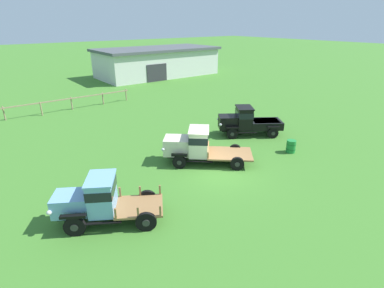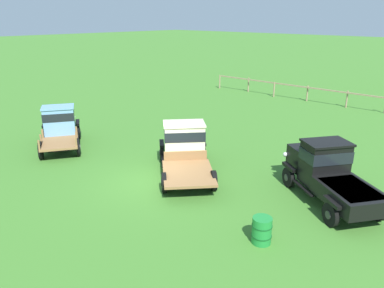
{
  "view_description": "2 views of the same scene",
  "coord_description": "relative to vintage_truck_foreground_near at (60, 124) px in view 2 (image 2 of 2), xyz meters",
  "views": [
    {
      "loc": [
        -10.53,
        -11.25,
        8.04
      ],
      "look_at": [
        -0.17,
        2.28,
        1.0
      ],
      "focal_mm": 28.0,
      "sensor_mm": 36.0,
      "label": 1
    },
    {
      "loc": [
        10.7,
        -9.4,
        6.51
      ],
      "look_at": [
        -0.17,
        2.28,
        1.0
      ],
      "focal_mm": 35.0,
      "sensor_mm": 36.0,
      "label": 2
    }
  ],
  "objects": [
    {
      "name": "ground_plane",
      "position": [
        7.16,
        0.35,
        -1.1
      ],
      "size": [
        240.0,
        240.0,
        0.0
      ],
      "primitive_type": "plane",
      "color": "#3D7528"
    },
    {
      "name": "paddock_fence",
      "position": [
        3.19,
        18.57,
        -0.22
      ],
      "size": [
        14.59,
        0.66,
        1.25
      ],
      "color": "#997F60",
      "rests_on": "ground"
    },
    {
      "name": "vintage_truck_foreground_near",
      "position": [
        0.0,
        0.0,
        0.0
      ],
      "size": [
        4.7,
        3.7,
        2.12
      ],
      "color": "black",
      "rests_on": "ground"
    },
    {
      "name": "vintage_truck_second_in_line",
      "position": [
        6.93,
        2.16,
        -0.0
      ],
      "size": [
        5.19,
        4.86,
        2.13
      ],
      "color": "black",
      "rests_on": "ground"
    },
    {
      "name": "vintage_truck_midrow_center",
      "position": [
        12.93,
        3.55,
        -0.04
      ],
      "size": [
        4.79,
        3.97,
        2.16
      ],
      "color": "black",
      "rests_on": "ground"
    },
    {
      "name": "oil_drum_beside_row",
      "position": [
        12.76,
        -0.51,
        -0.68
      ],
      "size": [
        0.62,
        0.62,
        0.84
      ],
      "color": "#1E7F33",
      "rests_on": "ground"
    }
  ]
}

